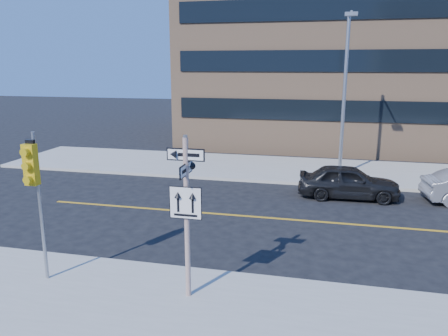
% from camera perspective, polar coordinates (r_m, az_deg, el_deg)
% --- Properties ---
extents(ground, '(120.00, 120.00, 0.00)m').
position_cam_1_polar(ground, '(13.64, -1.40, -11.73)').
color(ground, black).
rests_on(ground, ground).
extents(sign_pole, '(0.92, 0.92, 4.06)m').
position_cam_1_polar(sign_pole, '(10.49, -4.91, -5.31)').
color(sign_pole, silver).
rests_on(sign_pole, near_sidewalk).
extents(traffic_signal, '(0.32, 0.45, 4.00)m').
position_cam_1_polar(traffic_signal, '(12.02, -23.66, -1.04)').
color(traffic_signal, gray).
rests_on(traffic_signal, near_sidewalk).
extents(parked_car_a, '(1.89, 4.41, 1.49)m').
position_cam_1_polar(parked_car_a, '(20.05, 15.95, -1.73)').
color(parked_car_a, black).
rests_on(parked_car_a, ground).
extents(streetlight_a, '(0.55, 2.25, 8.00)m').
position_cam_1_polar(streetlight_a, '(22.76, 15.53, 10.30)').
color(streetlight_a, gray).
rests_on(streetlight_a, far_sidewalk).
extents(building_brick, '(18.00, 18.00, 18.00)m').
position_cam_1_polar(building_brick, '(37.11, 11.88, 18.07)').
color(building_brick, '#A37C5B').
rests_on(building_brick, ground).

